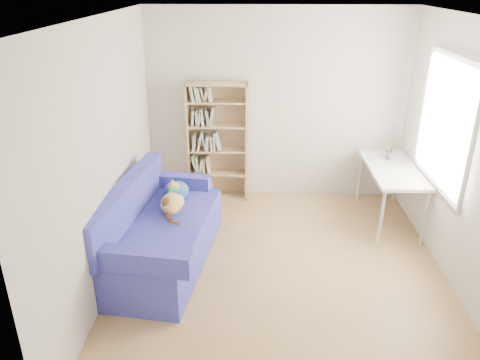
% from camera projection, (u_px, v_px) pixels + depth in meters
% --- Properties ---
extents(ground, '(4.00, 4.00, 0.00)m').
position_uv_depth(ground, '(280.00, 272.00, 5.03)').
color(ground, olive).
rests_on(ground, ground).
extents(room_shell, '(3.54, 4.04, 2.62)m').
position_uv_depth(room_shell, '(296.00, 125.00, 4.41)').
color(room_shell, silver).
rests_on(room_shell, ground).
extents(sofa, '(1.15, 2.03, 0.94)m').
position_uv_depth(sofa, '(159.00, 233.00, 5.09)').
color(sofa, navy).
rests_on(sofa, ground).
extents(bookshelf, '(0.83, 0.26, 1.65)m').
position_uv_depth(bookshelf, '(218.00, 147.00, 6.45)').
color(bookshelf, tan).
rests_on(bookshelf, ground).
extents(desk, '(0.60, 1.30, 0.75)m').
position_uv_depth(desk, '(393.00, 173.00, 5.81)').
color(desk, silver).
rests_on(desk, ground).
extents(pen_cup, '(0.09, 0.09, 0.18)m').
position_uv_depth(pen_cup, '(388.00, 154.00, 6.04)').
color(pen_cup, white).
rests_on(pen_cup, desk).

